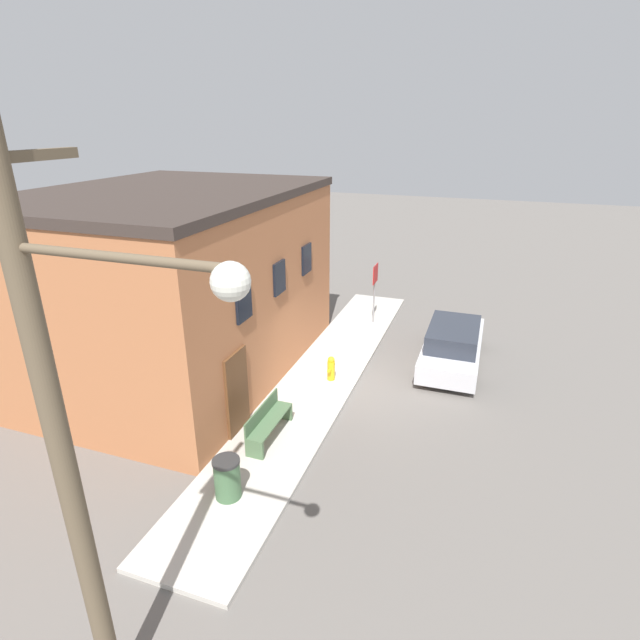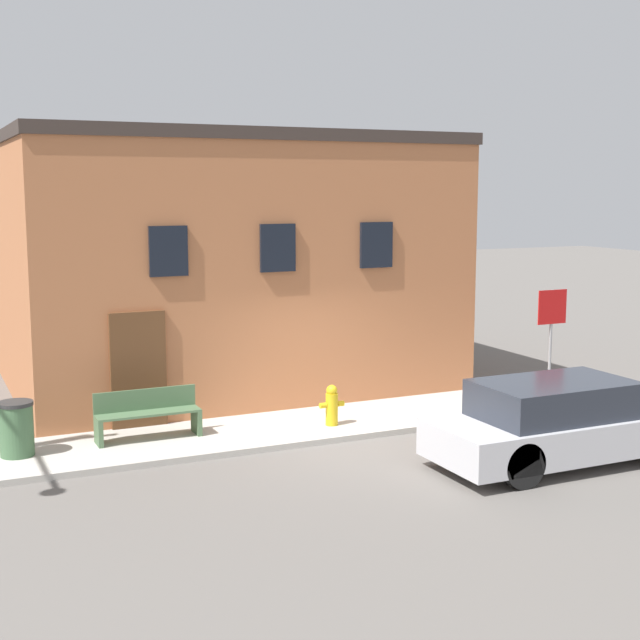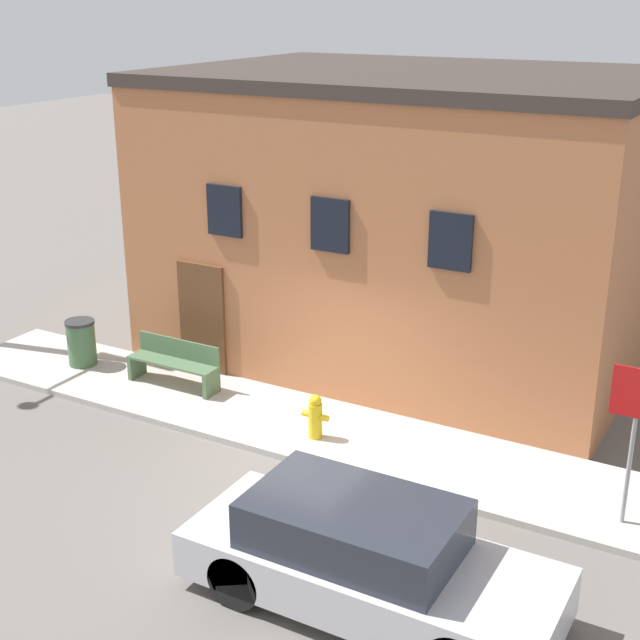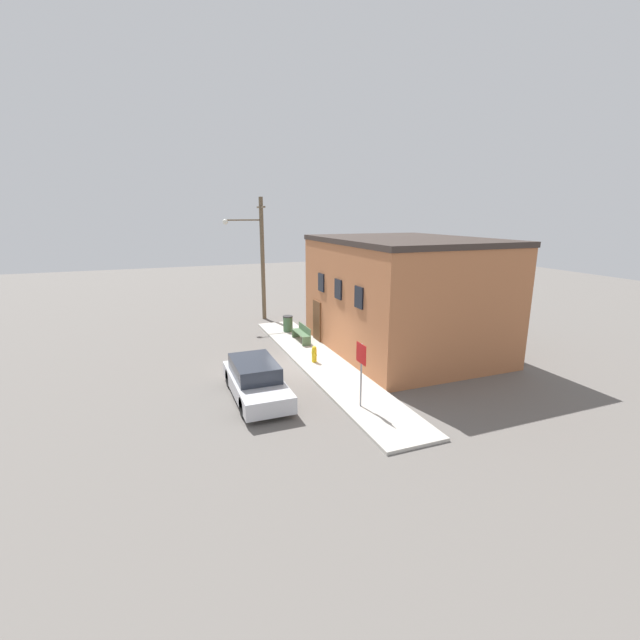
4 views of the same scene
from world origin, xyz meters
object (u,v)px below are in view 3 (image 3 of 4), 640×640
Objects in this scene: stop_sign at (636,417)px; bench at (175,362)px; fire_hydrant at (315,416)px; parked_car at (365,558)px; trash_bin at (81,342)px.

bench is at bearing 175.29° from stop_sign.
stop_sign is at bearing -1.38° from fire_hydrant.
stop_sign is at bearing -4.71° from bench.
bench is 0.40× the size of parked_car.
trash_bin is (-10.21, 0.56, -1.14)m from stop_sign.
stop_sign reaches higher than fire_hydrant.
trash_bin is at bearing -177.17° from bench.
bench is 2.15m from trash_bin.
stop_sign is 8.17m from bench.
bench is (-8.06, 0.66, -1.15)m from stop_sign.
trash_bin is at bearing 175.32° from fire_hydrant.
fire_hydrant is at bearing -9.59° from bench.
bench is (-3.24, 0.55, 0.06)m from fire_hydrant.
trash_bin is at bearing 176.88° from stop_sign.
stop_sign reaches higher than trash_bin.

